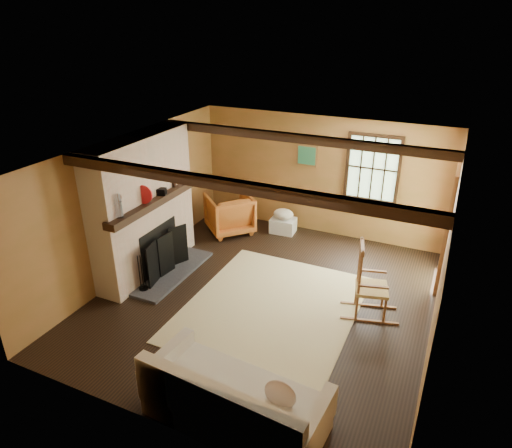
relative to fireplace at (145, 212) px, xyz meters
The scene contains 10 objects.
ground 2.48m from the fireplace, ahead, with size 5.50×5.50×0.00m, color black.
room_envelope 2.52m from the fireplace, ahead, with size 5.02×5.52×2.44m.
fireplace is the anchor object (origin of this frame).
rug 2.67m from the fireplace, ahead, with size 2.50×3.00×0.01m, color beige.
rocking_chair 3.85m from the fireplace, ahead, with size 0.94×0.64×1.18m.
sofa 3.86m from the fireplace, 39.63° to the right, with size 2.08×1.05×0.81m.
firewood_pile 2.65m from the fireplace, 82.02° to the left, with size 0.72×0.13×0.26m.
laundry_basket 3.02m from the fireplace, 56.31° to the left, with size 0.50×0.38×0.30m, color white.
basket_pillow 2.95m from the fireplace, 56.31° to the left, with size 0.42×0.34×0.21m, color silver.
armchair 2.15m from the fireplace, 73.79° to the left, with size 0.86×0.89×0.81m, color #BF6026.
Camera 1 is at (2.44, -5.64, 4.17)m, focal length 32.00 mm.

